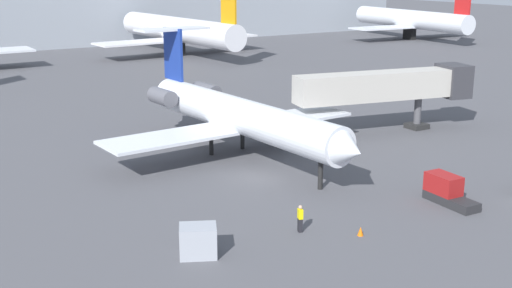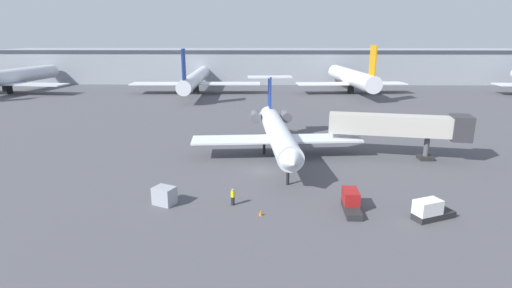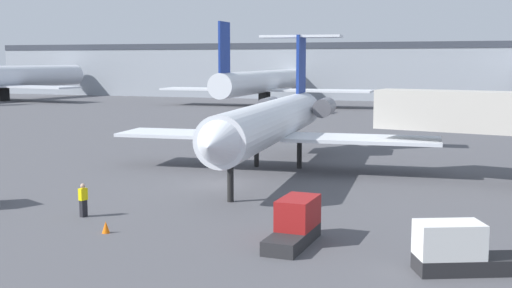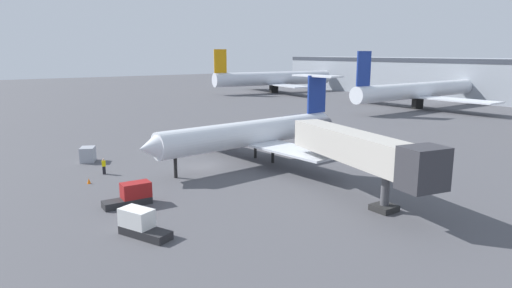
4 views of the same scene
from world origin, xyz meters
name	(u,v)px [view 2 (image 2 of 4)]	position (x,y,z in m)	size (l,w,h in m)	color
ground_plane	(269,171)	(0.00, 0.00, -0.05)	(400.00, 400.00, 0.10)	#4C4C51
regional_jet	(277,131)	(1.10, 6.11, 3.58)	(23.20, 28.29, 9.86)	silver
jet_bridge	(406,126)	(18.20, 5.57, 4.43)	(18.16, 6.23, 6.11)	#B7B2A8
ground_crew_marshaller	(233,197)	(-3.66, -10.32, 0.86)	(0.37, 0.46, 1.69)	black
baggage_tug_lead	(351,202)	(7.63, -11.30, 0.84)	(1.55, 4.05, 1.90)	#262628
baggage_tug_trailing	(430,211)	(14.37, -13.12, 0.84)	(4.23, 2.86, 1.90)	#262628
cargo_container_uld	(164,196)	(-10.38, -10.20, 0.88)	(2.50, 2.27, 1.75)	#999EA8
traffic_cone_near	(261,213)	(-0.91, -12.64, 0.28)	(0.36, 0.36, 0.55)	orange
terminal_building	(266,65)	(0.00, 97.23, 5.59)	(179.80, 21.43, 11.16)	#8C939E
parked_airliner_west_end	(5,78)	(-72.51, 64.34, 4.44)	(35.08, 41.40, 13.68)	silver
parked_airliner_west_mid	(196,79)	(-19.76, 65.90, 4.10)	(36.14, 42.90, 13.01)	silver
parked_airliner_centre	(352,78)	(23.80, 66.81, 4.44)	(30.79, 36.41, 13.68)	white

